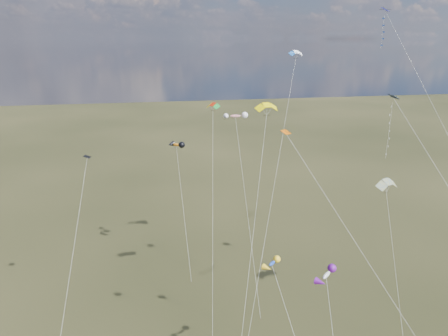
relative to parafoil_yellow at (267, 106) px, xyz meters
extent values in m
cube|color=#100E4D|center=(12.14, -3.31, 10.76)|extent=(1.22, 1.21, 0.44)
cube|color=black|center=(-21.87, 3.26, -6.17)|extent=(0.88, 0.92, 0.30)
cylinder|color=silver|center=(-23.47, -4.62, -15.95)|extent=(3.23, 15.78, 19.57)
cube|color=#12214F|center=(7.54, -13.89, 2.77)|extent=(0.84, 0.91, 0.38)
cube|color=#D05805|center=(-1.10, -10.32, -0.88)|extent=(1.08, 1.07, 0.33)
cylinder|color=silver|center=(5.76, -18.74, -13.30)|extent=(13.75, 16.87, 24.86)
cylinder|color=silver|center=(-3.50, -7.91, -12.82)|extent=(7.08, 15.97, 25.84)
cylinder|color=silver|center=(0.53, -2.11, -9.89)|extent=(12.32, 22.21, 31.70)
cylinder|color=silver|center=(12.82, -10.74, -17.28)|extent=(2.44, 11.24, 16.90)
cylinder|color=silver|center=(-6.76, -0.10, -13.38)|extent=(3.09, 17.84, 24.71)
ellipsoid|color=orange|center=(-10.24, 13.74, -7.89)|extent=(2.59, 2.54, 1.20)
cylinder|color=silver|center=(-9.83, 8.51, -16.81)|extent=(0.84, 10.48, 17.86)
cube|color=#332316|center=(-9.43, 3.28, -25.67)|extent=(0.10, 0.10, 0.12)
ellipsoid|color=silver|center=(0.86, -17.43, -12.50)|extent=(2.64, 2.52, 0.90)
ellipsoid|color=red|center=(-1.02, 13.28, -3.64)|extent=(3.32, 1.58, 1.14)
cylinder|color=silver|center=(-1.38, 3.49, -14.68)|extent=(0.76, 19.60, 22.11)
cube|color=#332316|center=(-1.75, -6.30, -25.67)|extent=(0.10, 0.10, 0.12)
ellipsoid|color=#1B3FAD|center=(-2.76, -12.83, -13.67)|extent=(2.06, 1.94, 0.85)
camera|label=1|loc=(-13.85, -46.30, 7.69)|focal=32.00mm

